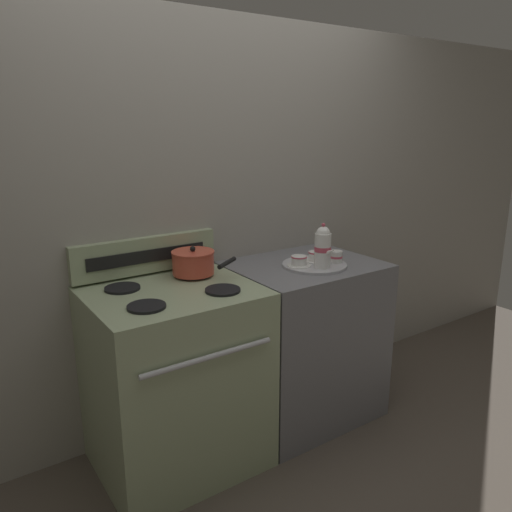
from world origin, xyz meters
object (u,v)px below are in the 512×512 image
(stove, at_px, (176,379))
(teacup_left, at_px, (316,256))
(saucepan, at_px, (194,262))
(creamer_jug, at_px, (336,257))
(serving_tray, at_px, (314,265))
(teacup_right, at_px, (299,261))
(teapot, at_px, (323,247))

(stove, bearing_deg, teacup_left, -2.48)
(saucepan, height_order, creamer_jug, saucepan)
(serving_tray, relative_size, creamer_jug, 4.96)
(serving_tray, height_order, teacup_left, teacup_left)
(stove, bearing_deg, teacup_right, -4.47)
(creamer_jug, bearing_deg, saucepan, 160.65)
(serving_tray, height_order, creamer_jug, creamer_jug)
(teacup_right, bearing_deg, teacup_left, 7.97)
(saucepan, height_order, teapot, teapot)
(serving_tray, bearing_deg, teacup_right, 172.39)
(saucepan, xyz_separation_m, creamer_jug, (0.73, -0.26, -0.03))
(teapot, bearing_deg, teacup_left, 64.63)
(serving_tray, relative_size, teacup_left, 2.75)
(serving_tray, relative_size, teapot, 1.46)
(teapot, bearing_deg, creamer_jug, 14.36)
(stove, xyz_separation_m, creamer_jug, (0.91, -0.11, 0.50))
(stove, bearing_deg, saucepan, 37.12)
(saucepan, bearing_deg, teacup_left, -15.21)
(teapot, distance_m, teacup_left, 0.15)
(teapot, distance_m, teacup_right, 0.15)
(stove, bearing_deg, teapot, -10.59)
(stove, height_order, teapot, teapot)
(stove, xyz_separation_m, serving_tray, (0.80, -0.07, 0.46))
(stove, xyz_separation_m, teacup_right, (0.70, -0.06, 0.49))
(teapot, height_order, teacup_left, teapot)
(teacup_left, bearing_deg, teacup_right, -172.03)
(stove, relative_size, teacup_right, 7.30)
(saucepan, distance_m, teapot, 0.67)
(teapot, bearing_deg, saucepan, 154.34)
(stove, relative_size, teacup_left, 7.30)
(serving_tray, distance_m, teacup_left, 0.06)
(saucepan, bearing_deg, serving_tray, -18.77)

